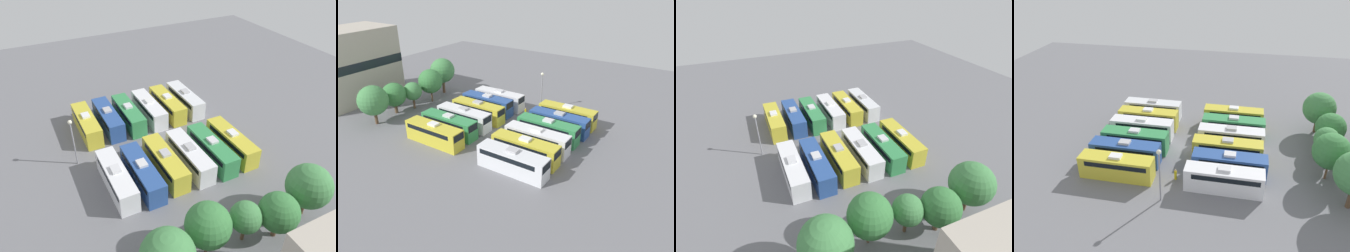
% 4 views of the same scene
% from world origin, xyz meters
% --- Properties ---
extents(ground_plane, '(111.35, 111.35, 0.00)m').
position_xyz_m(ground_plane, '(0.00, 0.00, 0.00)').
color(ground_plane, slate).
extents(bus_0, '(2.60, 10.22, 3.59)m').
position_xyz_m(bus_0, '(-9.26, -7.45, 1.78)').
color(bus_0, silver).
rests_on(bus_0, ground_plane).
extents(bus_1, '(2.60, 10.22, 3.59)m').
position_xyz_m(bus_1, '(-5.54, -7.26, 1.78)').
color(bus_1, gold).
rests_on(bus_1, ground_plane).
extents(bus_2, '(2.60, 10.22, 3.59)m').
position_xyz_m(bus_2, '(-1.95, -7.26, 1.78)').
color(bus_2, white).
rests_on(bus_2, ground_plane).
extents(bus_3, '(2.60, 10.22, 3.59)m').
position_xyz_m(bus_3, '(1.91, -7.18, 1.78)').
color(bus_3, '#338C4C').
rests_on(bus_3, ground_plane).
extents(bus_4, '(2.60, 10.22, 3.59)m').
position_xyz_m(bus_4, '(5.45, -7.48, 1.78)').
color(bus_4, '#284C93').
rests_on(bus_4, ground_plane).
extents(bus_5, '(2.60, 10.22, 3.59)m').
position_xyz_m(bus_5, '(9.10, -7.42, 1.78)').
color(bus_5, gold).
rests_on(bus_5, ground_plane).
extents(bus_6, '(2.60, 10.22, 3.59)m').
position_xyz_m(bus_6, '(-9.13, 7.23, 1.78)').
color(bus_6, gold).
rests_on(bus_6, ground_plane).
extents(bus_7, '(2.60, 10.22, 3.59)m').
position_xyz_m(bus_7, '(-5.42, 7.46, 1.78)').
color(bus_7, '#338C4C').
rests_on(bus_7, ground_plane).
extents(bus_8, '(2.60, 10.22, 3.59)m').
position_xyz_m(bus_8, '(-1.78, 7.31, 1.78)').
color(bus_8, white).
rests_on(bus_8, ground_plane).
extents(bus_9, '(2.60, 10.22, 3.59)m').
position_xyz_m(bus_9, '(1.95, 7.04, 1.78)').
color(bus_9, gold).
rests_on(bus_9, ground_plane).
extents(bus_10, '(2.60, 10.22, 3.59)m').
position_xyz_m(bus_10, '(5.62, 7.60, 1.78)').
color(bus_10, '#284C93').
rests_on(bus_10, ground_plane).
extents(bus_11, '(2.60, 10.22, 3.59)m').
position_xyz_m(bus_11, '(9.06, 7.15, 1.78)').
color(bus_11, white).
rests_on(bus_11, ground_plane).
extents(worker_person, '(0.36, 0.36, 1.64)m').
position_xyz_m(worker_person, '(8.06, 0.52, 0.76)').
color(worker_person, gold).
rests_on(worker_person, ground_plane).
extents(light_pole, '(0.60, 0.60, 7.50)m').
position_xyz_m(light_pole, '(12.56, -0.41, 5.12)').
color(light_pole, gray).
rests_on(light_pole, ground_plane).
extents(tree_0, '(5.33, 5.33, 7.14)m').
position_xyz_m(tree_0, '(-9.56, 21.16, 4.46)').
color(tree_0, brown).
rests_on(tree_0, ground_plane).
extents(tree_1, '(4.55, 4.55, 6.01)m').
position_xyz_m(tree_1, '(-4.31, 22.14, 3.71)').
color(tree_1, brown).
rests_on(tree_1, ground_plane).
extents(tree_2, '(3.59, 3.59, 5.37)m').
position_xyz_m(tree_2, '(-0.79, 20.98, 3.56)').
color(tree_2, brown).
rests_on(tree_2, ground_plane).
extents(tree_3, '(4.93, 4.93, 6.90)m').
position_xyz_m(tree_3, '(3.82, 20.63, 4.43)').
color(tree_3, brown).
rests_on(tree_3, ground_plane).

